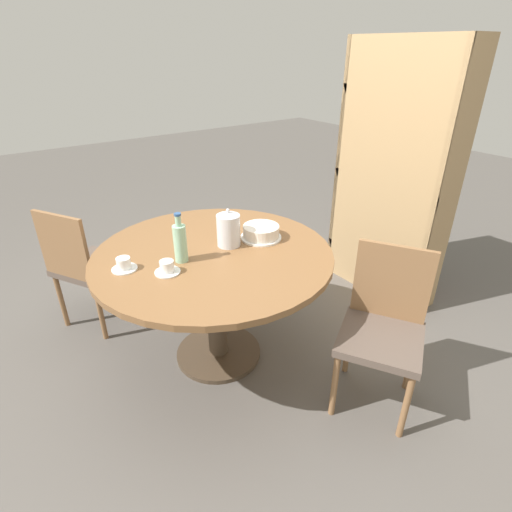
{
  "coord_description": "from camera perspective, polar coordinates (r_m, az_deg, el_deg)",
  "views": [
    {
      "loc": [
        1.78,
        -1.0,
        1.8
      ],
      "look_at": [
        0.0,
        0.3,
        0.64
      ],
      "focal_mm": 28.0,
      "sensor_mm": 36.0,
      "label": 1
    }
  ],
  "objects": [
    {
      "name": "bookshelf",
      "position": [
        3.16,
        18.81,
        10.15
      ],
      "size": [
        0.9,
        0.28,
        1.87
      ],
      "rotation": [
        0.0,
        0.0,
        3.14
      ],
      "color": "tan",
      "rests_on": "ground_plane"
    },
    {
      "name": "coffee_pot",
      "position": [
        2.32,
        -3.96,
        3.87
      ],
      "size": [
        0.14,
        0.14,
        0.23
      ],
      "color": "silver",
      "rests_on": "dining_table"
    },
    {
      "name": "cake_main",
      "position": [
        2.43,
        0.72,
        3.4
      ],
      "size": [
        0.25,
        0.25,
        0.08
      ],
      "color": "white",
      "rests_on": "dining_table"
    },
    {
      "name": "chair_b",
      "position": [
        2.25,
        17.73,
        -9.44
      ],
      "size": [
        0.58,
        0.58,
        0.9
      ],
      "rotation": [
        0.0,
        0.0,
        6.82
      ],
      "color": "olive",
      "rests_on": "ground_plane"
    },
    {
      "name": "cup_b",
      "position": [
        2.2,
        -18.35,
        -1.21
      ],
      "size": [
        0.13,
        0.13,
        0.07
      ],
      "color": "silver",
      "rests_on": "dining_table"
    },
    {
      "name": "dining_table",
      "position": [
        2.36,
        -5.98,
        -2.35
      ],
      "size": [
        1.37,
        1.37,
        0.76
      ],
      "color": "#473828",
      "rests_on": "ground_plane"
    },
    {
      "name": "chair_a",
      "position": [
        2.95,
        -23.18,
        -1.09
      ],
      "size": [
        0.57,
        0.57,
        0.9
      ],
      "rotation": [
        0.0,
        0.0,
        3.65
      ],
      "color": "olive",
      "rests_on": "ground_plane"
    },
    {
      "name": "cup_a",
      "position": [
        2.11,
        -12.58,
        -1.68
      ],
      "size": [
        0.13,
        0.13,
        0.07
      ],
      "color": "silver",
      "rests_on": "dining_table"
    },
    {
      "name": "ground_plane",
      "position": [
        2.72,
        -5.33,
        -13.75
      ],
      "size": [
        14.0,
        14.0,
        0.0
      ],
      "primitive_type": "plane",
      "color": "#56514C"
    },
    {
      "name": "water_bottle",
      "position": [
        2.17,
        -10.79,
        1.97
      ],
      "size": [
        0.07,
        0.07,
        0.28
      ],
      "color": "#99C6A3",
      "rests_on": "dining_table"
    }
  ]
}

